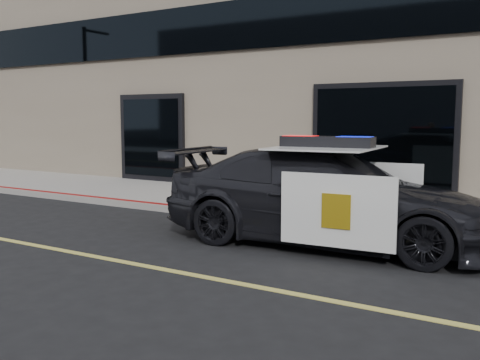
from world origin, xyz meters
The scene contains 4 objects.
ground centered at (0.00, 0.00, 0.00)m, with size 120.00×120.00×0.00m, color black.
sidewalk_n centered at (0.00, 5.25, 0.07)m, with size 60.00×3.50×0.15m, color gray.
police_car centered at (-0.61, 2.58, 0.79)m, with size 2.95×5.69×1.76m.
fire_hydrant centered at (-3.43, 4.20, 0.53)m, with size 0.37×0.51×0.81m.
Camera 1 is at (2.64, -5.51, 2.06)m, focal length 40.00 mm.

